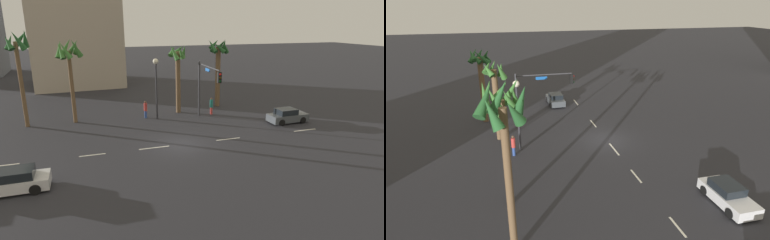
# 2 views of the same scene
# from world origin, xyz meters

# --- Properties ---
(ground_plane) EXTENTS (220.00, 220.00, 0.00)m
(ground_plane) POSITION_xyz_m (0.00, 0.00, 0.00)
(ground_plane) COLOR #28282D
(lane_stripe_1) EXTENTS (1.83, 0.14, 0.01)m
(lane_stripe_1) POSITION_xyz_m (-12.68, 0.00, 0.01)
(lane_stripe_1) COLOR silver
(lane_stripe_1) RESTS_ON ground_plane
(lane_stripe_2) EXTENTS (1.92, 0.14, 0.01)m
(lane_stripe_2) POSITION_xyz_m (-6.83, 0.00, 0.01)
(lane_stripe_2) COLOR silver
(lane_stripe_2) RESTS_ON ground_plane
(lane_stripe_3) EXTENTS (2.43, 0.14, 0.01)m
(lane_stripe_3) POSITION_xyz_m (-2.11, 0.00, 0.01)
(lane_stripe_3) COLOR silver
(lane_stripe_3) RESTS_ON ground_plane
(lane_stripe_4) EXTENTS (2.16, 0.14, 0.01)m
(lane_stripe_4) POSITION_xyz_m (4.30, 0.00, 0.01)
(lane_stripe_4) COLOR silver
(lane_stripe_4) RESTS_ON ground_plane
(lane_stripe_5) EXTENTS (2.30, 0.14, 0.01)m
(lane_stripe_5) POSITION_xyz_m (12.02, 0.00, 0.01)
(lane_stripe_5) COLOR silver
(lane_stripe_5) RESTS_ON ground_plane
(car_0) EXTENTS (3.98, 1.92, 1.40)m
(car_0) POSITION_xyz_m (11.85, 2.66, 0.65)
(car_0) COLOR #474C51
(car_0) RESTS_ON ground_plane
(car_1) EXTENTS (4.09, 1.85, 1.37)m
(car_1) POSITION_xyz_m (-11.37, -4.25, 0.63)
(car_1) COLOR silver
(car_1) RESTS_ON ground_plane
(traffic_signal) EXTENTS (0.32, 5.80, 5.76)m
(traffic_signal) POSITION_xyz_m (4.36, 5.68, 3.97)
(traffic_signal) COLOR #38383D
(traffic_signal) RESTS_ON ground_plane
(streetlamp) EXTENTS (0.56, 0.56, 6.15)m
(streetlamp) POSITION_xyz_m (-0.09, 7.96, 4.31)
(streetlamp) COLOR #2D2D33
(streetlamp) RESTS_ON ground_plane
(pedestrian_0) EXTENTS (0.44, 0.44, 1.80)m
(pedestrian_0) POSITION_xyz_m (-1.18, 8.58, 0.96)
(pedestrian_0) COLOR #2D478C
(pedestrian_0) RESTS_ON ground_plane
(pedestrian_1) EXTENTS (0.46, 0.46, 1.83)m
(pedestrian_1) POSITION_xyz_m (5.81, 7.80, 0.97)
(pedestrian_1) COLOR #BF3833
(pedestrian_1) RESTS_ON ground_plane
(palm_tree_0) EXTENTS (2.60, 2.57, 7.79)m
(palm_tree_0) POSITION_xyz_m (7.82, 10.99, 5.56)
(palm_tree_0) COLOR brown
(palm_tree_0) RESTS_ON ground_plane
(palm_tree_1) EXTENTS (2.68, 2.73, 8.19)m
(palm_tree_1) POSITION_xyz_m (-8.10, 9.28, 6.38)
(palm_tree_1) COLOR brown
(palm_tree_1) RESTS_ON ground_plane
(palm_tree_2) EXTENTS (2.33, 2.71, 9.02)m
(palm_tree_2) POSITION_xyz_m (-12.32, 9.22, 6.75)
(palm_tree_2) COLOR brown
(palm_tree_2) RESTS_ON ground_plane
(palm_tree_3) EXTENTS (2.28, 2.34, 7.39)m
(palm_tree_3) POSITION_xyz_m (2.66, 9.63, 5.12)
(palm_tree_3) COLOR brown
(palm_tree_3) RESTS_ON ground_plane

